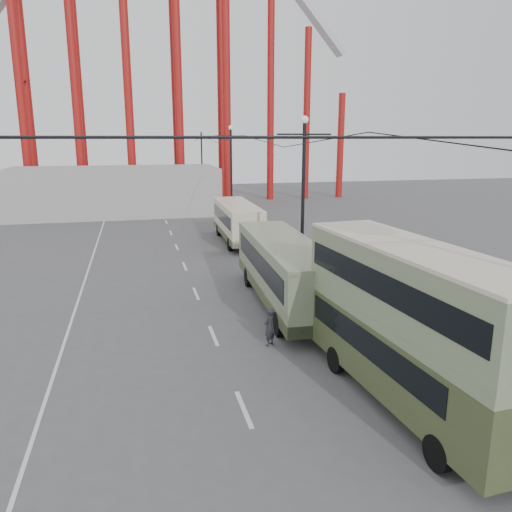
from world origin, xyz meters
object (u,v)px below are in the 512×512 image
object	(u,v)px
single_decker_green	(284,269)
pedestrian	(269,327)
double_decker_bus	(410,319)
single_decker_cream	(237,220)

from	to	relation	value
single_decker_green	pedestrian	bearing A→B (deg)	-110.64
double_decker_bus	single_decker_cream	bearing A→B (deg)	86.13
double_decker_bus	pedestrian	size ratio (longest dim) A/B	6.08
single_decker_green	pedestrian	world-z (taller)	single_decker_green
single_decker_green	pedestrian	distance (m)	5.21
double_decker_bus	single_decker_green	distance (m)	10.14
single_decker_green	single_decker_cream	size ratio (longest dim) A/B	1.18
single_decker_green	single_decker_cream	bearing A→B (deg)	89.60
single_decker_cream	single_decker_green	bearing A→B (deg)	-91.68
double_decker_bus	pedestrian	bearing A→B (deg)	114.55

